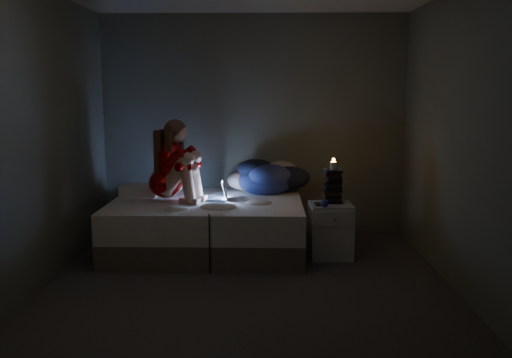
{
  "coord_description": "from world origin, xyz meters",
  "views": [
    {
      "loc": [
        0.16,
        -4.5,
        1.71
      ],
      "look_at": [
        0.05,
        1.0,
        0.8
      ],
      "focal_mm": 37.49,
      "sensor_mm": 36.0,
      "label": 1
    }
  ],
  "objects_px": {
    "woman": "(165,160)",
    "laptop": "(213,190)",
    "candle": "(333,165)",
    "nightstand": "(330,231)",
    "bed": "(208,225)",
    "phone": "(318,204)"
  },
  "relations": [
    {
      "from": "woman",
      "to": "phone",
      "type": "distance_m",
      "value": 1.68
    },
    {
      "from": "bed",
      "to": "nightstand",
      "type": "height_order",
      "value": "nightstand"
    },
    {
      "from": "woman",
      "to": "nightstand",
      "type": "height_order",
      "value": "woman"
    },
    {
      "from": "nightstand",
      "to": "phone",
      "type": "relative_size",
      "value": 4.05
    },
    {
      "from": "woman",
      "to": "bed",
      "type": "bearing_deg",
      "value": 22.38
    },
    {
      "from": "woman",
      "to": "candle",
      "type": "distance_m",
      "value": 1.77
    },
    {
      "from": "laptop",
      "to": "nightstand",
      "type": "height_order",
      "value": "laptop"
    },
    {
      "from": "bed",
      "to": "woman",
      "type": "bearing_deg",
      "value": -177.1
    },
    {
      "from": "nightstand",
      "to": "candle",
      "type": "bearing_deg",
      "value": 65.85
    },
    {
      "from": "nightstand",
      "to": "phone",
      "type": "bearing_deg",
      "value": -165.74
    },
    {
      "from": "candle",
      "to": "phone",
      "type": "height_order",
      "value": "candle"
    },
    {
      "from": "woman",
      "to": "laptop",
      "type": "distance_m",
      "value": 0.6
    },
    {
      "from": "bed",
      "to": "candle",
      "type": "bearing_deg",
      "value": -7.12
    },
    {
      "from": "bed",
      "to": "candle",
      "type": "xyz_separation_m",
      "value": [
        1.32,
        -0.17,
        0.68
      ]
    },
    {
      "from": "laptop",
      "to": "phone",
      "type": "distance_m",
      "value": 1.14
    },
    {
      "from": "bed",
      "to": "phone",
      "type": "bearing_deg",
      "value": -13.19
    },
    {
      "from": "laptop",
      "to": "nightstand",
      "type": "distance_m",
      "value": 1.31
    },
    {
      "from": "bed",
      "to": "laptop",
      "type": "xyz_separation_m",
      "value": [
        0.06,
        -0.01,
        0.38
      ]
    },
    {
      "from": "bed",
      "to": "woman",
      "type": "relative_size",
      "value": 2.31
    },
    {
      "from": "candle",
      "to": "nightstand",
      "type": "bearing_deg",
      "value": -110.42
    },
    {
      "from": "phone",
      "to": "candle",
      "type": "bearing_deg",
      "value": 34.13
    },
    {
      "from": "candle",
      "to": "laptop",
      "type": "bearing_deg",
      "value": 172.85
    }
  ]
}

